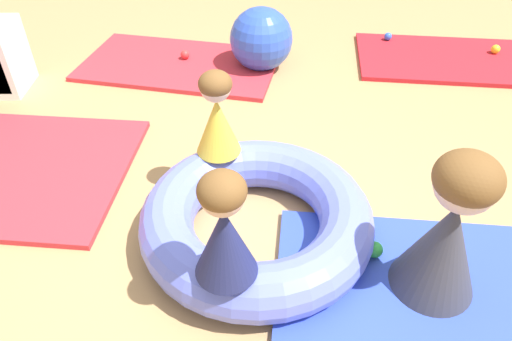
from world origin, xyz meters
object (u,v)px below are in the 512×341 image
(child_in_yellow, at_px, (217,114))
(play_ball_red, at_px, (185,55))
(child_in_navy, at_px, (224,228))
(play_ball_green, at_px, (375,250))
(exercise_ball_large, at_px, (262,39))
(inflatable_cushion, at_px, (257,219))
(play_ball_blue, at_px, (388,36))
(play_ball_yellow, at_px, (496,49))
(adult_seated, at_px, (450,229))

(child_in_yellow, xyz_separation_m, play_ball_red, (-0.40, 1.76, -0.47))
(child_in_navy, xyz_separation_m, play_ball_green, (0.77, 0.29, -0.48))
(play_ball_green, xyz_separation_m, exercise_ball_large, (-0.54, 2.26, 0.19))
(inflatable_cushion, bearing_deg, play_ball_blue, 62.62)
(play_ball_green, relative_size, play_ball_blue, 1.19)
(child_in_yellow, height_order, play_ball_blue, child_in_yellow)
(play_ball_red, bearing_deg, play_ball_blue, 11.07)
(child_in_yellow, xyz_separation_m, play_ball_blue, (1.56, 2.15, -0.47))
(child_in_navy, relative_size, play_ball_yellow, 6.82)
(child_in_yellow, distance_m, play_ball_yellow, 3.13)
(play_ball_blue, height_order, play_ball_red, play_ball_red)
(child_in_yellow, bearing_deg, play_ball_blue, -31.62)
(play_ball_red, height_order, exercise_ball_large, exercise_ball_large)
(play_ball_yellow, height_order, play_ball_red, same)
(inflatable_cushion, height_order, play_ball_green, inflatable_cushion)
(inflatable_cushion, height_order, adult_seated, adult_seated)
(child_in_navy, bearing_deg, play_ball_yellow, 2.49)
(adult_seated, height_order, exercise_ball_large, adult_seated)
(inflatable_cushion, distance_m, play_ball_yellow, 3.22)
(child_in_yellow, distance_m, child_in_navy, 0.91)
(play_ball_yellow, relative_size, play_ball_red, 1.00)
(adult_seated, relative_size, play_ball_blue, 10.74)
(play_ball_blue, height_order, play_ball_yellow, play_ball_yellow)
(play_ball_blue, bearing_deg, play_ball_green, -104.55)
(child_in_navy, relative_size, play_ball_blue, 7.42)
(inflatable_cushion, height_order, child_in_yellow, child_in_yellow)
(play_ball_green, bearing_deg, adult_seated, -37.14)
(play_ball_yellow, relative_size, exercise_ball_large, 0.15)
(child_in_navy, height_order, play_ball_red, child_in_navy)
(child_in_yellow, height_order, adult_seated, adult_seated)
(adult_seated, xyz_separation_m, exercise_ball_large, (-0.79, 2.45, -0.16))
(inflatable_cushion, xyz_separation_m, play_ball_blue, (1.34, 2.59, -0.07))
(inflatable_cushion, distance_m, adult_seated, 0.98)
(child_in_yellow, relative_size, play_ball_blue, 6.93)
(play_ball_yellow, bearing_deg, play_ball_green, -124.05)
(inflatable_cushion, height_order, play_ball_blue, inflatable_cushion)
(child_in_yellow, relative_size, play_ball_green, 5.84)
(play_ball_blue, distance_m, play_ball_yellow, 0.99)
(adult_seated, distance_m, play_ball_green, 0.46)
(inflatable_cushion, distance_m, child_in_yellow, 0.63)
(inflatable_cushion, relative_size, play_ball_red, 15.67)
(child_in_yellow, relative_size, child_in_navy, 0.93)
(child_in_yellow, bearing_deg, play_ball_green, -121.94)
(play_ball_blue, distance_m, play_ball_red, 2.00)
(play_ball_green, bearing_deg, child_in_yellow, 143.72)
(child_in_navy, height_order, exercise_ball_large, child_in_navy)
(play_ball_green, bearing_deg, play_ball_yellow, 55.95)
(adult_seated, bearing_deg, child_in_yellow, 133.86)
(play_ball_blue, relative_size, exercise_ball_large, 0.14)
(play_ball_red, bearing_deg, adult_seated, -59.86)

